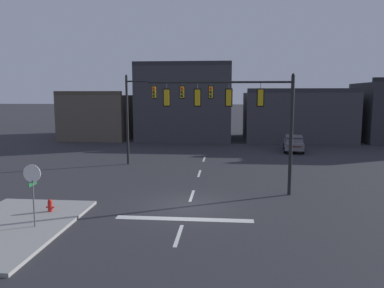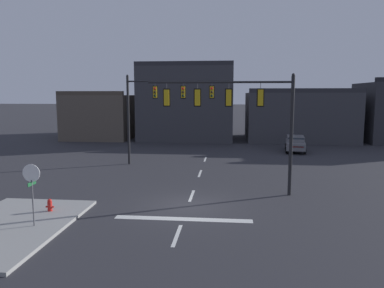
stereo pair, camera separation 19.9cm
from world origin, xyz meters
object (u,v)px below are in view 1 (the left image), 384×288
at_px(signal_mast_far_side, 158,102).
at_px(signal_mast_near_side, 241,108).
at_px(fire_hydrant, 50,208).
at_px(car_lot_nearside, 294,143).
at_px(stop_sign, 32,180).

bearing_deg(signal_mast_far_side, signal_mast_near_side, -53.15).
relative_size(signal_mast_far_side, fire_hydrant, 11.03).
bearing_deg(car_lot_nearside, signal_mast_near_side, -109.96).
relative_size(signal_mast_near_side, signal_mast_far_side, 0.99).
bearing_deg(signal_mast_near_side, stop_sign, -143.30).
distance_m(signal_mast_near_side, car_lot_nearside, 18.08).
relative_size(signal_mast_far_side, stop_sign, 2.92).
relative_size(stop_sign, fire_hydrant, 3.77).
bearing_deg(signal_mast_far_side, fire_hydrant, -102.94).
distance_m(signal_mast_far_side, fire_hydrant, 14.09).
height_order(signal_mast_far_side, stop_sign, signal_mast_far_side).
bearing_deg(stop_sign, signal_mast_far_side, 79.87).
bearing_deg(signal_mast_near_side, fire_hydrant, -153.32).
bearing_deg(signal_mast_near_side, car_lot_nearside, 70.04).
bearing_deg(signal_mast_far_side, car_lot_nearside, 34.02).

